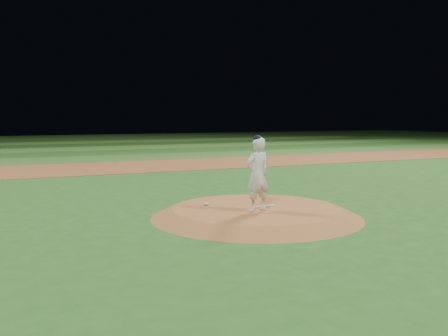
# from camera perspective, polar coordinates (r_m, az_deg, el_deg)

# --- Properties ---
(ground) EXTENTS (120.00, 120.00, 0.00)m
(ground) POSITION_cam_1_polar(r_m,az_deg,el_deg) (13.14, 3.71, -5.60)
(ground) COLOR #265A1D
(ground) RESTS_ON ground
(infield_dirt_band) EXTENTS (70.00, 6.00, 0.02)m
(infield_dirt_band) POSITION_cam_1_polar(r_m,az_deg,el_deg) (26.16, -11.21, 0.11)
(infield_dirt_band) COLOR brown
(infield_dirt_band) RESTS_ON ground
(outfield_stripe_0) EXTENTS (70.00, 5.00, 0.02)m
(outfield_stripe_0) POSITION_cam_1_polar(r_m,az_deg,el_deg) (31.51, -13.61, 1.04)
(outfield_stripe_0) COLOR #356223
(outfield_stripe_0) RESTS_ON ground
(outfield_stripe_1) EXTENTS (70.00, 5.00, 0.02)m
(outfield_stripe_1) POSITION_cam_1_polar(r_m,az_deg,el_deg) (36.41, -15.19, 1.64)
(outfield_stripe_1) COLOR #214F19
(outfield_stripe_1) RESTS_ON ground
(outfield_stripe_2) EXTENTS (70.00, 5.00, 0.02)m
(outfield_stripe_2) POSITION_cam_1_polar(r_m,az_deg,el_deg) (41.33, -16.39, 2.10)
(outfield_stripe_2) COLOR #386C27
(outfield_stripe_2) RESTS_ON ground
(outfield_stripe_3) EXTENTS (70.00, 5.00, 0.02)m
(outfield_stripe_3) POSITION_cam_1_polar(r_m,az_deg,el_deg) (46.27, -17.33, 2.47)
(outfield_stripe_3) COLOR #1D4315
(outfield_stripe_3) RESTS_ON ground
(outfield_stripe_4) EXTENTS (70.00, 5.00, 0.02)m
(outfield_stripe_4) POSITION_cam_1_polar(r_m,az_deg,el_deg) (51.22, -18.09, 2.76)
(outfield_stripe_4) COLOR #396B27
(outfield_stripe_4) RESTS_ON ground
(outfield_stripe_5) EXTENTS (70.00, 5.00, 0.02)m
(outfield_stripe_5) POSITION_cam_1_polar(r_m,az_deg,el_deg) (56.18, -18.72, 3.00)
(outfield_stripe_5) COLOR #224B18
(outfield_stripe_5) RESTS_ON ground
(pitchers_mound) EXTENTS (5.50, 5.50, 0.25)m
(pitchers_mound) POSITION_cam_1_polar(r_m,az_deg,el_deg) (13.12, 3.72, -5.07)
(pitchers_mound) COLOR #9D6030
(pitchers_mound) RESTS_ON ground
(pitching_rubber) EXTENTS (0.65, 0.20, 0.03)m
(pitching_rubber) POSITION_cam_1_polar(r_m,az_deg,el_deg) (13.20, 4.64, -4.38)
(pitching_rubber) COLOR silver
(pitching_rubber) RESTS_ON pitchers_mound
(rosin_bag) EXTENTS (0.13, 0.13, 0.07)m
(rosin_bag) POSITION_cam_1_polar(r_m,az_deg,el_deg) (13.40, -2.02, -4.13)
(rosin_bag) COLOR silver
(rosin_bag) RESTS_ON pitchers_mound
(pitcher_on_mound) EXTENTS (0.74, 0.55, 1.91)m
(pitcher_on_mound) POSITION_cam_1_polar(r_m,az_deg,el_deg) (12.47, 3.83, -0.70)
(pitcher_on_mound) COLOR white
(pitcher_on_mound) RESTS_ON pitchers_mound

